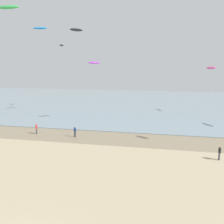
{
  "coord_description": "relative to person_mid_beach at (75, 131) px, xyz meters",
  "views": [
    {
      "loc": [
        8.81,
        -11.69,
        11.11
      ],
      "look_at": [
        3.53,
        12.96,
        6.43
      ],
      "focal_mm": 40.79,
      "sensor_mm": 36.0,
      "label": 1
    }
  ],
  "objects": [
    {
      "name": "kite_aloft_5",
      "position": [
        -4.13,
        -9.15,
        16.63
      ],
      "size": [
        2.71,
        1.13,
        0.69
      ],
      "primitive_type": "ellipsoid",
      "rotation": [
        0.36,
        0.0,
        0.07
      ],
      "color": "green"
    },
    {
      "name": "person_left_flank",
      "position": [
        -6.78,
        0.38,
        0.0
      ],
      "size": [
        0.32,
        0.54,
        1.71
      ],
      "color": "#383842",
      "rests_on": "ground"
    },
    {
      "name": "kite_aloft_7",
      "position": [
        23.31,
        24.63,
        9.57
      ],
      "size": [
        2.45,
        3.38,
        0.82
      ],
      "primitive_type": "ellipsoid",
      "rotation": [
        -0.33,
        0.0,
        2.03
      ],
      "color": "#E54C99"
    },
    {
      "name": "sea",
      "position": [
        4.92,
        39.08,
        -0.87
      ],
      "size": [
        160.0,
        70.0,
        0.1
      ],
      "primitive_type": "cube",
      "color": "gray",
      "rests_on": "ground"
    },
    {
      "name": "person_mid_beach",
      "position": [
        0.0,
        0.0,
        0.0
      ],
      "size": [
        0.52,
        0.36,
        1.71
      ],
      "color": "#4C4C56",
      "rests_on": "ground"
    },
    {
      "name": "wet_sand_strip",
      "position": [
        4.92,
        0.45,
        -0.91
      ],
      "size": [
        120.0,
        7.26,
        0.01
      ],
      "primitive_type": "cube",
      "color": "#84755B",
      "rests_on": "ground"
    },
    {
      "name": "kite_aloft_4",
      "position": [
        -15.7,
        20.62,
        18.65
      ],
      "size": [
        3.59,
        1.45,
        0.58
      ],
      "primitive_type": "ellipsoid",
      "rotation": [
        0.02,
        0.0,
        0.09
      ],
      "color": "#2384D1"
    },
    {
      "name": "kite_aloft_0",
      "position": [
        -11.69,
        23.43,
        14.89
      ],
      "size": [
        1.21,
        2.64,
        0.43
      ],
      "primitive_type": "ellipsoid",
      "rotation": [
        0.03,
        0.0,
        1.73
      ],
      "color": "black"
    },
    {
      "name": "kite_aloft_2",
      "position": [
        -5.77,
        17.79,
        17.64
      ],
      "size": [
        2.8,
        3.48,
        0.77
      ],
      "primitive_type": "ellipsoid",
      "rotation": [
        0.23,
        0.0,
        4.15
      ],
      "color": "black"
    },
    {
      "name": "kite_aloft_1",
      "position": [
        0.02,
        11.35,
        10.62
      ],
      "size": [
        2.52,
        2.43,
        0.58
      ],
      "primitive_type": "ellipsoid",
      "rotation": [
        -0.21,
        0.0,
        3.89
      ],
      "color": "purple"
    },
    {
      "name": "person_right_flank",
      "position": [
        20.16,
        -5.72,
        0.0
      ],
      "size": [
        0.23,
        0.57,
        1.71
      ],
      "color": "#4C4C56",
      "rests_on": "ground"
    }
  ]
}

